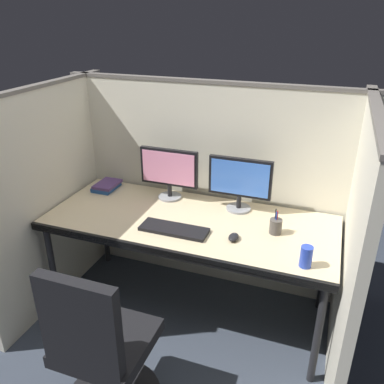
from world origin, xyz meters
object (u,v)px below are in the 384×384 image
monitor_right (240,181)px  computer_mouse (234,237)px  office_chair (104,363)px  soda_can (306,257)px  pen_cup (276,226)px  book_stack (107,186)px  keyboard_main (174,229)px  desk (189,227)px  monitor_left (169,170)px

monitor_right → computer_mouse: 0.45m
office_chair → soda_can: size_ratio=7.99×
pen_cup → soda_can: bearing=-54.9°
monitor_right → book_stack: bearing=-179.4°
keyboard_main → book_stack: 0.84m
book_stack → soda_can: size_ratio=1.75×
desk → monitor_left: (-0.25, 0.28, 0.27)m
office_chair → monitor_left: 1.34m
office_chair → monitor_right: 1.38m
computer_mouse → soda_can: (0.43, -0.13, 0.04)m
desk → soda_can: size_ratio=15.57×
desk → computer_mouse: computer_mouse is taller
soda_can → desk: bearing=161.0°
office_chair → monitor_right: size_ratio=2.27×
office_chair → book_stack: size_ratio=4.57×
monitor_left → book_stack: 0.55m
keyboard_main → pen_cup: 0.63m
monitor_right → desk: bearing=-134.7°
computer_mouse → book_stack: (-1.11, 0.39, 0.01)m
pen_cup → office_chair: bearing=-125.5°
book_stack → pen_cup: bearing=-9.6°
monitor_left → soda_can: (1.02, -0.55, -0.15)m
computer_mouse → pen_cup: bearing=36.4°
desk → book_stack: book_stack is taller
monitor_right → soda_can: size_ratio=3.52×
desk → office_chair: (-0.12, -0.92, -0.33)m
monitor_right → office_chair: bearing=-108.0°
office_chair → soda_can: bearing=31.9°
monitor_left → keyboard_main: monitor_left is taller
soda_can → office_chair: bearing=-143.6°
office_chair → soda_can: 1.19m
monitor_right → computer_mouse: monitor_right is taller
monitor_left → soda_can: bearing=-28.1°
office_chair → pen_cup: (0.68, 0.95, 0.42)m
office_chair → monitor_left: monitor_left is taller
monitor_right → soda_can: bearing=-46.8°
monitor_left → monitor_right: bearing=-1.2°
office_chair → monitor_right: bearing=67.5°
office_chair → pen_cup: office_chair is taller
monitor_left → book_stack: (-0.52, -0.02, -0.19)m
monitor_left → monitor_right: 0.52m
soda_can → pen_cup: bearing=125.1°
monitor_left → book_stack: monitor_left is taller
desk → soda_can: (0.77, -0.26, 0.11)m
monitor_left → soda_can: monitor_left is taller
desk → keyboard_main: (-0.04, -0.16, 0.06)m
monitor_left → pen_cup: monitor_left is taller
monitor_left → book_stack: bearing=-177.6°
office_chair → desk: bearing=78.1°
monitor_right → pen_cup: 0.41m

